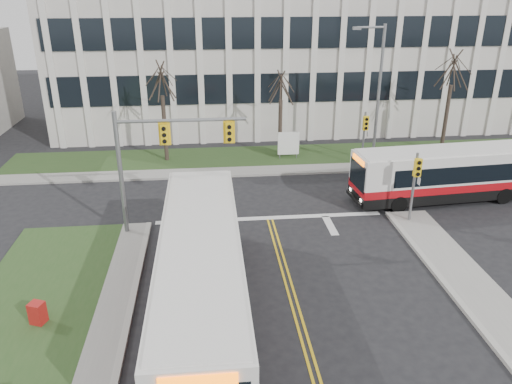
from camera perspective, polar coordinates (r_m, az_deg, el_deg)
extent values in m
plane|color=black|center=(19.61, 4.65, -13.42)|extent=(120.00, 120.00, 0.00)
cube|color=#9E9B93|center=(33.80, 8.50, 2.67)|extent=(44.00, 1.60, 0.14)
cube|color=#2A471E|center=(36.36, 7.46, 4.17)|extent=(44.00, 5.00, 0.12)
cube|color=silver|center=(46.58, 4.48, 15.89)|extent=(40.00, 16.00, 12.00)
cylinder|color=slate|center=(24.61, -15.19, 1.86)|extent=(0.22, 0.22, 6.20)
cylinder|color=slate|center=(23.50, -8.55, 8.10)|extent=(6.00, 0.16, 0.16)
cube|color=yellow|center=(23.57, -10.43, 6.51)|extent=(0.34, 0.24, 0.92)
cube|color=yellow|center=(23.50, -3.08, 6.81)|extent=(0.34, 0.24, 0.92)
cylinder|color=slate|center=(26.60, 17.51, 0.39)|extent=(0.14, 0.14, 3.80)
cube|color=yellow|center=(26.01, 17.99, 2.67)|extent=(0.34, 0.24, 0.92)
cylinder|color=slate|center=(34.10, 12.16, 5.83)|extent=(0.14, 0.14, 3.80)
cube|color=yellow|center=(33.59, 12.43, 7.68)|extent=(0.34, 0.24, 0.92)
cylinder|color=slate|center=(34.40, 13.81, 10.49)|extent=(0.20, 0.20, 9.20)
cylinder|color=slate|center=(33.49, 13.01, 17.88)|extent=(1.80, 0.14, 0.14)
cube|color=slate|center=(33.23, 11.46, 17.88)|extent=(0.50, 0.25, 0.18)
cylinder|color=slate|center=(35.19, 2.73, 4.46)|extent=(0.08, 0.08, 1.00)
cylinder|color=slate|center=(35.38, 4.66, 4.51)|extent=(0.08, 0.08, 1.00)
cube|color=white|center=(35.07, 3.73, 5.57)|extent=(1.50, 0.12, 1.60)
cylinder|color=#42352B|center=(34.90, -10.37, 7.06)|extent=(0.28, 0.28, 4.62)
cylinder|color=#42352B|center=(35.42, 2.78, 7.20)|extent=(0.28, 0.28, 4.09)
cylinder|color=#42352B|center=(38.73, 20.86, 7.75)|extent=(0.28, 0.28, 4.95)
cube|color=#A81915|center=(20.22, -23.67, -12.67)|extent=(0.63, 0.60, 0.95)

